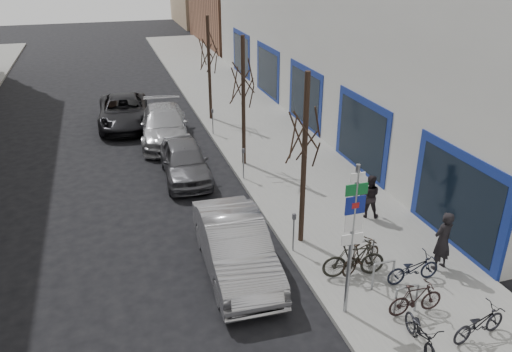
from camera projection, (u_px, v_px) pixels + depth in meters
ground at (254, 335)px, 12.06m from camera, size 120.00×120.00×0.00m
sidewalk_east at (286, 159)px, 21.92m from camera, size 5.00×70.00×0.15m
commercial_building at (457, 16)px, 28.45m from camera, size 20.00×32.00×10.00m
brick_building_far at (262, 0)px, 48.65m from camera, size 12.00×14.00×8.00m
highway_sign_pole at (352, 233)px, 11.67m from camera, size 0.55×0.10×4.20m
bike_rack at (384, 272)px, 13.33m from camera, size 0.66×2.26×0.83m
tree_near at (306, 120)px, 14.09m from camera, size 1.80×1.80×5.50m
tree_mid at (243, 71)px, 19.74m from camera, size 1.80×1.80×5.50m
tree_far at (208, 44)px, 25.39m from camera, size 1.80×1.80×5.50m
meter_front at (294, 229)px, 14.86m from camera, size 0.10×0.08×1.27m
meter_mid at (243, 161)px, 19.64m from camera, size 0.10×0.08×1.27m
meter_back at (213, 119)px, 24.42m from camera, size 0.10×0.08×1.27m
bike_near_left at (422, 331)px, 11.30m from camera, size 0.72×1.63×0.96m
bike_near_right at (416, 298)px, 12.39m from camera, size 1.50×0.48×0.91m
bike_mid_curb at (413, 266)px, 13.58m from camera, size 1.59×0.50×0.97m
bike_mid_inner at (354, 259)px, 13.79m from camera, size 1.87×0.80×1.10m
bike_far_curb at (480, 321)px, 11.60m from camera, size 1.63×0.72×0.96m
bike_far_inner at (361, 256)px, 14.06m from camera, size 1.65×1.03×0.96m
parked_car_front at (236, 247)px, 14.16m from camera, size 1.86×4.98×1.63m
parked_car_mid at (185, 161)px, 20.08m from camera, size 1.90×4.42×1.49m
parked_car_back at (164, 125)px, 23.97m from camera, size 2.73×5.65×1.58m
lane_car at (124, 111)px, 26.07m from camera, size 2.81×5.62×1.53m
pedestrian_near at (443, 241)px, 13.99m from camera, size 0.73×0.56×1.80m
pedestrian_far at (369, 196)px, 16.83m from camera, size 0.68×0.60×1.54m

